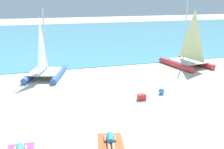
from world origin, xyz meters
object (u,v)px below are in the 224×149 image
object	(u,v)px
sunbather_right	(110,140)
beach_ball	(162,91)
sailboat_red	(187,57)
cooler_box	(142,97)
towel_right	(111,144)
sailboat_blue	(45,68)

from	to	relation	value
sunbather_right	beach_ball	world-z (taller)	beach_ball
sailboat_red	cooler_box	distance (m)	9.63
towel_right	beach_ball	size ratio (longest dim) A/B	4.79
towel_right	sunbather_right	distance (m)	0.14
sailboat_blue	cooler_box	world-z (taller)	sailboat_blue
towel_right	sunbather_right	bearing A→B (deg)	78.05
sailboat_blue	beach_ball	xyz separation A→B (m)	(7.06, -6.03, -0.60)
cooler_box	beach_ball	bearing A→B (deg)	18.82
sunbather_right	sailboat_red	bearing A→B (deg)	57.71
sailboat_blue	sailboat_red	bearing A→B (deg)	17.47
sailboat_blue	sailboat_red	xyz separation A→B (m)	(12.58, -0.19, 0.06)
sunbather_right	cooler_box	bearing A→B (deg)	64.74
sailboat_red	towel_right	bearing A→B (deg)	-143.40
sunbather_right	beach_ball	distance (m)	6.91
sailboat_red	beach_ball	size ratio (longest dim) A/B	14.49
towel_right	cooler_box	bearing A→B (deg)	53.09
beach_ball	cooler_box	xyz separation A→B (m)	(-1.64, -0.56, -0.02)
towel_right	sunbather_right	xyz separation A→B (m)	(0.01, 0.07, 0.13)
sailboat_blue	towel_right	xyz separation A→B (m)	(2.14, -10.97, -0.79)
sunbather_right	beach_ball	bearing A→B (deg)	56.68
sailboat_blue	sunbather_right	size ratio (longest dim) A/B	3.42
towel_right	sailboat_red	bearing A→B (deg)	45.90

